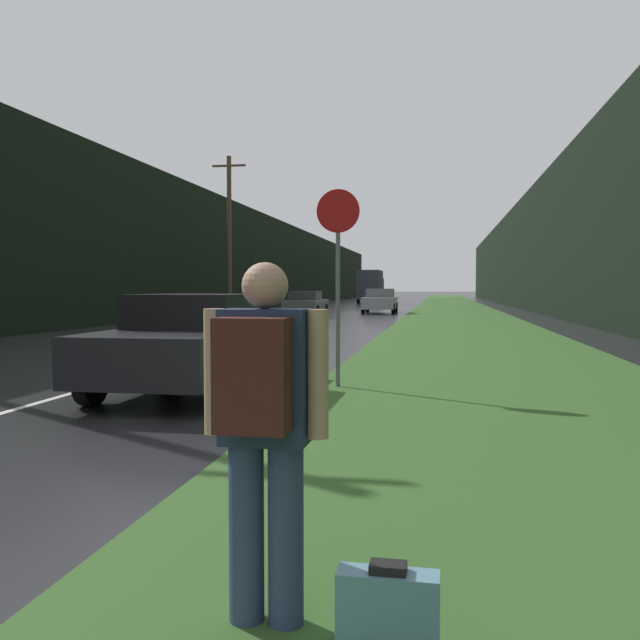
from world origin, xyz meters
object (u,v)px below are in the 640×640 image
Objects in this scene: hitchhiker_with_backpack at (263,421)px; delivery_truck at (371,286)px; stop_sign at (338,267)px; suitcase at (388,611)px; car_passing_near at (192,342)px; car_passing_far at (380,301)px; car_oncoming at (306,304)px.

hitchhiker_with_backpack is 0.24× the size of delivery_truck.
stop_sign is at bearing -84.68° from delivery_truck.
car_passing_near is (-3.54, 6.94, 0.58)m from suitcase.
car_passing_near is at bearing 114.16° from hitchhiker_with_backpack.
stop_sign is at bearing 96.83° from hitchhiker_with_backpack.
stop_sign is 32.00m from car_passing_far.
suitcase is 0.11× the size of car_passing_far.
suitcase is (0.58, -0.10, -0.80)m from hitchhiker_with_backpack.
car_passing_near is 0.61× the size of delivery_truck.
car_passing_far is 28.63m from delivery_truck.
delivery_truck is at bearing 95.32° from stop_sign.
stop_sign reaches higher than hitchhiker_with_backpack.
car_passing_near is at bearing 117.82° from suitcase.
delivery_truck is (-5.62, 60.30, -0.13)m from stop_sign.
car_passing_far is at bearing 61.50° from car_oncoming.
suitcase is at bearing 117.03° from car_passing_near.
hitchhiker_with_backpack is 0.39× the size of car_passing_near.
car_passing_far is 0.57× the size of delivery_truck.
car_passing_near is at bearing -158.87° from stop_sign.
car_oncoming is at bearing 102.43° from stop_sign.
stop_sign is 0.72× the size of car_passing_near.
suitcase is 7.81m from car_passing_near.
delivery_truck reaches higher than car_passing_near.
car_oncoming is (-5.62, 25.50, -1.20)m from stop_sign.
car_passing_far is at bearing 95.05° from hitchhiker_with_backpack.
car_passing_far is at bearing -83.02° from delivery_truck.
suitcase is at bearing 95.10° from car_passing_far.
car_oncoming is at bearing 61.50° from car_passing_far.
stop_sign is at bearing 93.84° from car_passing_far.
car_passing_far is 7.29m from car_oncoming.
hitchhiker_with_backpack is 0.39× the size of car_oncoming.
suitcase is 0.06× the size of delivery_truck.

